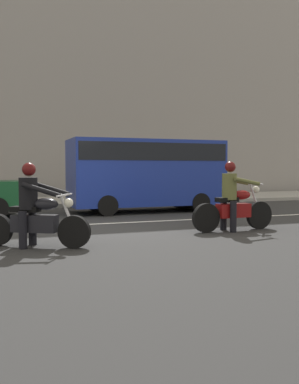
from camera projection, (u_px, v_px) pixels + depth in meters
The scene contains 9 objects.
ground_plane at pixel (95, 229), 10.19m from camera, with size 80.00×80.00×0.00m, color #2C2C2C.
sidewalk_slab at pixel (51, 202), 17.67m from camera, with size 40.00×4.40×0.14m, color #99968E.
building_facade at pixel (40, 74), 20.51m from camera, with size 40.00×1.40×12.04m, color gray.
lane_marking_stripe at pixel (73, 225), 10.89m from camera, with size 18.00×0.14×0.01m, color silver.
motorcycle_with_rider_black_leather at pixel (34, 213), 7.85m from camera, with size 1.90×1.19×1.56m.
motorcycle_with_rider_olive at pixel (233, 203), 9.90m from camera, with size 2.14×0.70×1.62m.
parked_van_cobalt_blue at pixel (146, 170), 14.25m from camera, with size 5.10×1.96×2.39m.
street_sign_post at pixel (132, 165), 18.02m from camera, with size 0.44×0.08×2.39m.
pedestrian_bystander at pixel (161, 175), 18.79m from camera, with size 0.34×0.34×1.77m.
Camera 1 is at (-2.31, -9.94, 1.46)m, focal length 39.77 mm.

